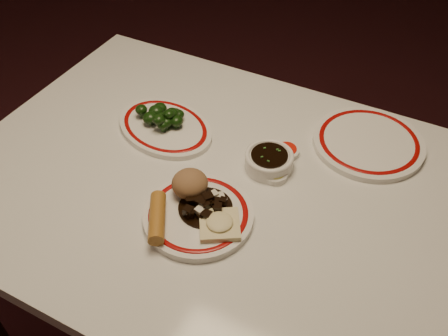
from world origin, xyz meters
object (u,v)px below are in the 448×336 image
stirfry_heap (204,205)px  broccoli_plate (165,127)px  rice_mound (190,184)px  main_plate (198,215)px  broccoli_pile (163,116)px  spring_roll (157,217)px  soy_bowl (269,161)px  fried_wonton (220,224)px  dining_table (211,204)px

stirfry_heap → broccoli_plate: stirfry_heap is taller
rice_mound → broccoli_plate: rice_mound is taller
main_plate → broccoli_pile: broccoli_pile is taller
spring_roll → broccoli_plate: (-0.16, 0.29, -0.03)m
stirfry_heap → broccoli_pile: 0.32m
stirfry_heap → soy_bowl: bearing=72.1°
soy_bowl → main_plate: bearing=-108.0°
fried_wonton → broccoli_plate: size_ratio=0.36×
stirfry_heap → soy_bowl: (0.07, 0.20, -0.01)m
dining_table → main_plate: 0.16m
fried_wonton → main_plate: bearing=167.8°
main_plate → soy_bowl: soy_bowl is taller
dining_table → stirfry_heap: (0.04, -0.10, 0.12)m
fried_wonton → stirfry_heap: (-0.05, 0.03, 0.00)m
fried_wonton → broccoli_pile: broccoli_pile is taller
main_plate → stirfry_heap: size_ratio=2.66×
main_plate → rice_mound: size_ratio=3.91×
dining_table → rice_mound: (-0.01, -0.07, 0.14)m
main_plate → broccoli_pile: size_ratio=2.33×
spring_roll → fried_wonton: (0.12, 0.05, -0.01)m
rice_mound → fried_wonton: rice_mound is taller
broccoli_pile → soy_bowl: bearing=-2.1°
main_plate → soy_bowl: bearing=72.0°
main_plate → broccoli_pile: 0.33m
dining_table → fried_wonton: bearing=-53.9°
spring_roll → broccoli_pile: size_ratio=0.92×
spring_roll → fried_wonton: 0.13m
rice_mound → soy_bowl: (0.12, 0.17, -0.03)m
broccoli_plate → dining_table: bearing=-28.7°
main_plate → stirfry_heap: (0.01, 0.02, 0.02)m
dining_table → stirfry_heap: size_ratio=10.06×
main_plate → broccoli_pile: bearing=135.6°
spring_roll → broccoli_plate: spring_roll is taller
dining_table → rice_mound: rice_mound is taller
spring_roll → stirfry_heap: (0.07, 0.08, -0.00)m
broccoli_plate → soy_bowl: bearing=-1.0°
rice_mound → broccoli_pile: bearing=135.6°
rice_mound → spring_roll: bearing=-99.2°
main_plate → broccoli_plate: (-0.23, 0.22, -0.00)m
dining_table → soy_bowl: 0.18m
main_plate → soy_bowl: (0.07, 0.22, 0.01)m
broccoli_pile → broccoli_plate: bearing=-40.6°
stirfry_heap → broccoli_plate: bearing=138.2°
dining_table → spring_roll: (-0.03, -0.18, 0.13)m
broccoli_plate → fried_wonton: bearing=-39.5°
main_plate → fried_wonton: size_ratio=2.76×
soy_bowl → dining_table: bearing=-137.4°
broccoli_pile → stirfry_heap: bearing=-41.7°
dining_table → main_plate: main_plate is taller
broccoli_plate → soy_bowl: soy_bowl is taller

